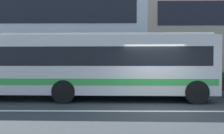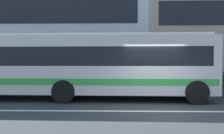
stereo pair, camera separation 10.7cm
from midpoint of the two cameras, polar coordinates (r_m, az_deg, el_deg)
The scene contains 5 objects.
ground_plane at distance 7.61m, azimuth 13.90°, elevation -12.02°, with size 160.00×160.00×0.00m, color #2D3134.
lane_centre_line at distance 7.61m, azimuth 13.90°, elevation -11.99°, with size 60.00×0.16×0.01m, color silver.
hedge_row_far at distance 14.69m, azimuth 22.49°, elevation -3.50°, with size 16.73×1.10×1.11m, color #284425.
apartment_block_left at distance 24.48m, azimuth -19.80°, elevation 9.34°, with size 22.81×11.50×10.46m.
transit_bus at distance 9.86m, azimuth -7.26°, elevation 0.84°, with size 11.83×2.78×3.03m.
Camera 2 is at (-1.57, -7.22, 1.74)m, focal length 32.52 mm.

